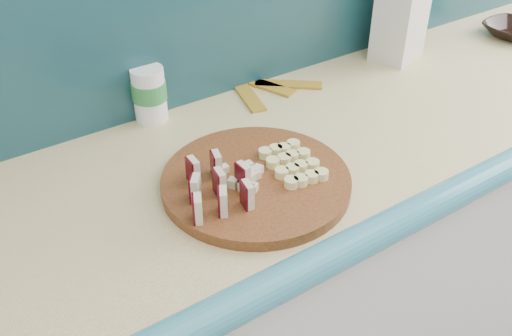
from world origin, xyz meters
name	(u,v)px	position (x,y,z in m)	size (l,w,h in m)	color
kitchen_counter	(360,254)	(0.10, 1.50, 0.46)	(2.20, 0.63, 0.91)	silver
cutting_board	(256,181)	(-0.30, 1.42, 0.92)	(0.36, 0.36, 0.02)	#4A1F0F
apple_wedges	(217,185)	(-0.39, 1.41, 0.96)	(0.13, 0.15, 0.05)	beige
apple_chunks	(245,176)	(-0.32, 1.43, 0.94)	(0.06, 0.06, 0.02)	beige
banana_slices	(292,163)	(-0.22, 1.41, 0.94)	(0.11, 0.14, 0.02)	#E5DE8C
brown_bowl	(512,30)	(0.72, 1.61, 0.93)	(0.15, 0.15, 0.04)	black
flour_bag	(402,14)	(0.34, 1.69, 1.03)	(0.14, 0.10, 0.24)	silver
canister	(149,93)	(-0.35, 1.76, 0.97)	(0.08, 0.08, 0.12)	white
banana_peel	(267,88)	(-0.06, 1.73, 0.91)	(0.23, 0.19, 0.01)	gold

